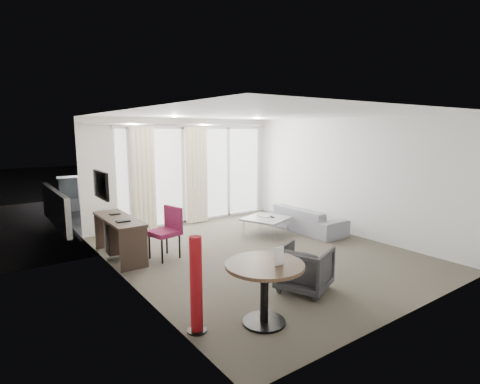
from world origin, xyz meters
TOP-DOWN VIEW (x-y plane):
  - floor at (0.00, 0.00)m, footprint 5.00×6.00m
  - ceiling at (0.00, 0.00)m, footprint 5.00×6.00m
  - wall_left at (-2.50, 0.00)m, footprint 0.00×6.00m
  - wall_right at (2.50, 0.00)m, footprint 0.00×6.00m
  - wall_front at (0.00, -3.00)m, footprint 5.00×0.00m
  - window_panel at (0.30, 2.98)m, footprint 4.00×0.02m
  - window_frame at (0.30, 2.97)m, footprint 4.10×0.06m
  - curtain_left at (-1.15, 2.82)m, footprint 0.60×0.20m
  - curtain_right at (0.25, 2.82)m, footprint 0.60×0.20m
  - curtain_track at (0.00, 2.82)m, footprint 4.80×0.04m
  - downlight_a at (-0.90, 1.60)m, footprint 0.12×0.12m
  - downlight_b at (1.20, 1.60)m, footprint 0.12×0.12m
  - desk at (-2.23, 1.27)m, footprint 0.50×1.60m
  - tv at (-2.46, 1.45)m, footprint 0.05×0.80m
  - desk_chair at (-1.58, 0.76)m, footprint 0.60×0.58m
  - round_table at (-1.58, -2.11)m, footprint 1.16×1.16m
  - menu_card at (-1.47, -2.25)m, footprint 0.12×0.02m
  - red_lamp at (-2.33, -1.81)m, footprint 0.29×0.29m
  - tub_armchair at (-0.49, -1.70)m, footprint 0.94×0.93m
  - coffee_table at (0.92, 0.89)m, footprint 1.13×1.13m
  - remote at (1.05, 0.84)m, footprint 0.08×0.18m
  - magazine at (0.98, 1.00)m, footprint 0.22×0.27m
  - sofa at (1.90, 0.62)m, footprint 0.76×1.93m
  - terrace_slab at (0.30, 4.50)m, footprint 5.60×3.00m
  - rattan_chair_a at (0.97, 4.06)m, footprint 0.73×0.73m
  - rattan_chair_b at (1.42, 4.10)m, footprint 0.67×0.67m
  - rattan_table at (1.47, 4.06)m, footprint 0.65×0.65m
  - balustrade at (0.30, 5.95)m, footprint 5.50×0.06m

SIDE VIEW (x-z plane):
  - terrace_slab at x=0.30m, z-range -0.12..0.00m
  - floor at x=0.00m, z-range 0.00..0.00m
  - coffee_table at x=0.92m, z-range 0.00..0.39m
  - rattan_table at x=1.47m, z-range 0.00..0.50m
  - sofa at x=1.90m, z-range 0.00..0.56m
  - tub_armchair at x=-0.49m, z-range 0.00..0.65m
  - remote at x=1.05m, z-range 0.35..0.37m
  - magazine at x=0.98m, z-range 0.35..0.37m
  - rattan_chair_b at x=1.42m, z-range 0.00..0.75m
  - desk at x=-2.23m, z-range 0.00..0.75m
  - round_table at x=-1.58m, z-range 0.00..0.76m
  - rattan_chair_a at x=0.97m, z-range 0.00..0.87m
  - desk_chair at x=-1.58m, z-range 0.00..0.94m
  - balustrade at x=0.30m, z-range -0.02..1.02m
  - red_lamp at x=-2.33m, z-range 0.00..1.14m
  - menu_card at x=-1.47m, z-range 0.61..0.83m
  - window_panel at x=0.30m, z-range 0.01..2.39m
  - curtain_left at x=-1.15m, z-range 0.01..2.39m
  - curtain_right at x=0.25m, z-range 0.01..2.39m
  - window_frame at x=0.30m, z-range -0.02..2.42m
  - wall_left at x=-2.50m, z-range 0.00..2.60m
  - wall_right at x=2.50m, z-range 0.00..2.60m
  - wall_front at x=0.00m, z-range 0.00..2.60m
  - tv at x=-2.46m, z-range 1.10..1.60m
  - curtain_track at x=0.00m, z-range 2.43..2.47m
  - downlight_a at x=-0.90m, z-range 2.58..2.60m
  - downlight_b at x=1.20m, z-range 2.58..2.60m
  - ceiling at x=0.00m, z-range 2.60..2.60m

